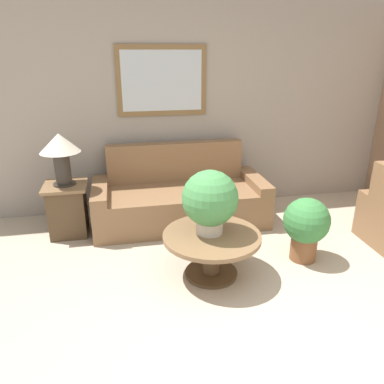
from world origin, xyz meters
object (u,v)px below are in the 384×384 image
object	(u,v)px
potted_plant_on_table	(210,200)
table_lamp	(60,149)
coffee_table	(212,245)
side_table	(68,209)
couch_main	(180,199)
potted_plant_floor	(306,225)

from	to	relation	value
potted_plant_on_table	table_lamp	bearing A→B (deg)	141.30
coffee_table	side_table	world-z (taller)	side_table
table_lamp	coffee_table	bearing A→B (deg)	-39.40
couch_main	table_lamp	xyz separation A→B (m)	(-1.31, -0.10, 0.72)
couch_main	coffee_table	size ratio (longest dim) A/B	2.28
couch_main	potted_plant_on_table	distance (m)	1.31
couch_main	side_table	distance (m)	1.32
couch_main	coffee_table	xyz separation A→B (m)	(0.09, -1.26, 0.02)
couch_main	potted_plant_floor	bearing A→B (deg)	-47.10
potted_plant_on_table	potted_plant_floor	xyz separation A→B (m)	(1.00, 0.05, -0.37)
couch_main	potted_plant_floor	size ratio (longest dim) A/B	3.14
coffee_table	table_lamp	xyz separation A→B (m)	(-1.41, 1.16, 0.70)
side_table	potted_plant_floor	distance (m)	2.62
couch_main	coffee_table	world-z (taller)	couch_main
coffee_table	potted_plant_floor	distance (m)	1.00
side_table	table_lamp	bearing A→B (deg)	0.00
table_lamp	potted_plant_on_table	xyz separation A→B (m)	(1.39, -1.12, -0.26)
potted_plant_on_table	side_table	bearing A→B (deg)	141.30
coffee_table	potted_plant_floor	world-z (taller)	potted_plant_floor
side_table	potted_plant_floor	bearing A→B (deg)	-23.88
coffee_table	table_lamp	distance (m)	1.95
couch_main	potted_plant_floor	xyz separation A→B (m)	(1.08, -1.17, 0.10)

